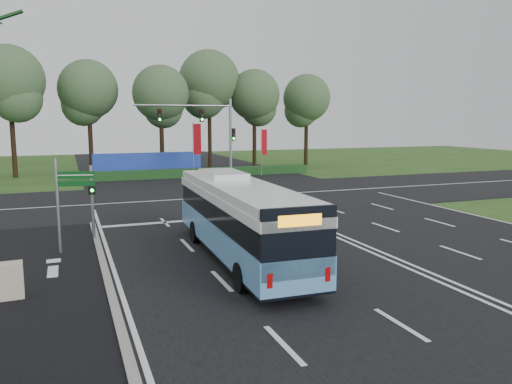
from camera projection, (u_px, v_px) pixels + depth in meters
ground at (326, 234)px, 23.30m from camera, size 120.00×120.00×0.00m
road_main at (326, 233)px, 23.30m from camera, size 20.00×120.00×0.04m
road_cross at (241, 196)px, 34.40m from camera, size 120.00×14.00×0.05m
bike_path at (29, 284)px, 16.12m from camera, size 5.00×18.00×0.06m
kerb_strip at (106, 275)px, 16.96m from camera, size 0.25×18.00×0.12m
city_bus at (240, 219)px, 18.75m from camera, size 2.62×11.07×3.16m
pedestrian_signal at (92, 200)px, 21.62m from camera, size 0.31×0.41×3.33m
street_sign at (66, 194)px, 19.40m from camera, size 1.46×0.39×3.82m
utility_cabinet at (11, 281)px, 14.71m from camera, size 0.70×0.60×1.12m
banner_flag_mid at (196, 143)px, 43.84m from camera, size 0.71×0.26×5.00m
banner_flag_right at (263, 145)px, 46.51m from camera, size 0.65×0.19×4.44m
traffic_light_gantry at (210, 127)px, 41.66m from camera, size 8.41×0.28×7.00m
hedge at (197, 173)px, 45.90m from camera, size 22.00×1.20×0.80m
blue_hoarding at (148, 164)px, 46.70m from camera, size 10.00×0.30×2.20m
eucalyptus_row at (149, 89)px, 49.82m from camera, size 41.29×9.93×12.70m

